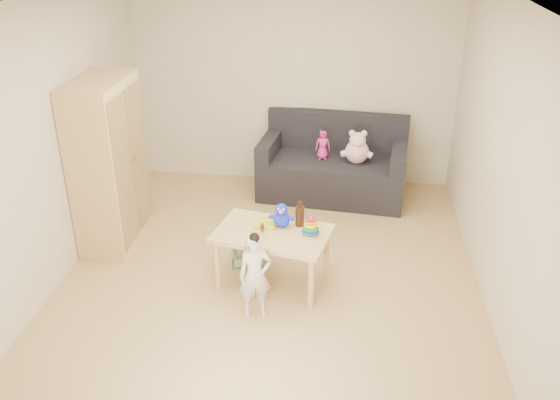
# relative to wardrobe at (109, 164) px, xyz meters

# --- Properties ---
(room) EXTENTS (4.50, 4.50, 4.50)m
(room) POSITION_rel_wardrobe_xyz_m (1.75, -0.45, 0.43)
(room) COLOR tan
(room) RESTS_ON ground
(wardrobe) EXTENTS (0.49, 0.97, 1.75)m
(wardrobe) POSITION_rel_wardrobe_xyz_m (0.00, 0.00, 0.00)
(wardrobe) COLOR #E2BB7C
(wardrobe) RESTS_ON ground
(sofa) EXTENTS (1.84, 1.07, 0.49)m
(sofa) POSITION_rel_wardrobe_xyz_m (2.28, 1.33, -0.63)
(sofa) COLOR black
(sofa) RESTS_ON ground
(play_table) EXTENTS (1.16, 0.87, 0.55)m
(play_table) POSITION_rel_wardrobe_xyz_m (1.78, -0.66, -0.60)
(play_table) COLOR #DFC57A
(play_table) RESTS_ON ground
(storage_bin) EXTENTS (0.41, 0.34, 0.11)m
(storage_bin) POSITION_rel_wardrobe_xyz_m (1.49, -0.32, -0.82)
(storage_bin) COLOR #82A97A
(storage_bin) RESTS_ON ground
(toddler) EXTENTS (0.32, 0.26, 0.77)m
(toddler) POSITION_rel_wardrobe_xyz_m (1.69, -1.16, -0.49)
(toddler) COLOR silver
(toddler) RESTS_ON ground
(pink_bear) EXTENTS (0.36, 0.33, 0.34)m
(pink_bear) POSITION_rel_wardrobe_xyz_m (2.56, 1.23, -0.21)
(pink_bear) COLOR #FFBBCC
(pink_bear) RESTS_ON sofa
(doll) EXTENTS (0.19, 0.14, 0.35)m
(doll) POSITION_rel_wardrobe_xyz_m (2.15, 1.32, -0.20)
(doll) COLOR #E82B98
(doll) RESTS_ON sofa
(ring_stacker) EXTENTS (0.16, 0.16, 0.19)m
(ring_stacker) POSITION_rel_wardrobe_xyz_m (2.13, -0.68, -0.25)
(ring_stacker) COLOR #E4BA0C
(ring_stacker) RESTS_ON play_table
(brown_bottle) EXTENTS (0.09, 0.09, 0.25)m
(brown_bottle) POSITION_rel_wardrobe_xyz_m (2.02, -0.51, -0.22)
(brown_bottle) COLOR black
(brown_bottle) RESTS_ON play_table
(blue_plush) EXTENTS (0.25, 0.23, 0.24)m
(blue_plush) POSITION_rel_wardrobe_xyz_m (1.85, -0.54, -0.21)
(blue_plush) COLOR #1C34FF
(blue_plush) RESTS_ON play_table
(wooden_figure) EXTENTS (0.05, 0.04, 0.10)m
(wooden_figure) POSITION_rel_wardrobe_xyz_m (1.69, -0.68, -0.28)
(wooden_figure) COLOR brown
(wooden_figure) RESTS_ON play_table
(yellow_book) EXTENTS (0.21, 0.21, 0.01)m
(yellow_book) POSITION_rel_wardrobe_xyz_m (1.70, -0.54, -0.32)
(yellow_book) COLOR #C7CD15
(yellow_book) RESTS_ON play_table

